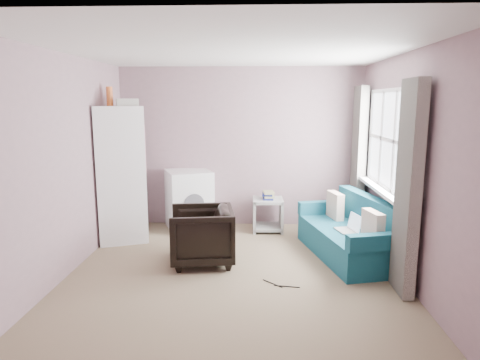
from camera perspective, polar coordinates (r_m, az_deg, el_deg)
The scene contains 8 objects.
room at distance 4.71m, azimuth -0.66°, elevation 1.73°, with size 3.84×4.24×2.54m.
armchair at distance 5.29m, azimuth -5.15°, elevation -7.00°, with size 0.75×0.70×0.77m, color black.
fridge at distance 6.28m, azimuth -15.65°, elevation 0.88°, with size 0.85×0.84×2.17m.
washing_machine at distance 6.73m, azimuth -6.81°, elevation -2.43°, with size 0.84×0.84×0.91m.
side_table at distance 6.60m, azimuth 3.73°, elevation -4.31°, with size 0.47×0.47×0.62m.
sofa at distance 5.71m, azimuth 14.68°, elevation -7.12°, with size 1.16×1.85×0.76m.
window_dressing at distance 5.62m, azimuth 18.01°, elevation 1.12°, with size 0.17×2.62×2.18m.
floor_cables at distance 4.79m, azimuth 5.31°, elevation -13.76°, with size 0.39×0.20×0.01m.
Camera 1 is at (0.27, -4.65, 1.96)m, focal length 32.00 mm.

